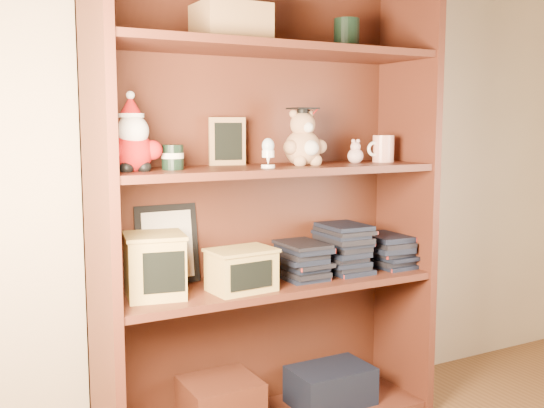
{
  "coord_description": "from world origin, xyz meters",
  "views": [
    {
      "loc": [
        -1.24,
        -0.59,
        1.09
      ],
      "look_at": [
        -0.21,
        1.3,
        0.82
      ],
      "focal_mm": 42.0,
      "sensor_mm": 36.0,
      "label": 1
    }
  ],
  "objects": [
    {
      "name": "chalkboard_plaque",
      "position": [
        -0.32,
        1.42,
        1.03
      ],
      "size": [
        0.13,
        0.08,
        0.16
      ],
      "color": "#9E7547",
      "rests_on": "shelf_upper"
    },
    {
      "name": "book_stack_mid",
      "position": [
        0.09,
        1.3,
        0.64
      ],
      "size": [
        0.14,
        0.2,
        0.18
      ],
      "color": "black",
      "rests_on": "shelf_lower"
    },
    {
      "name": "teacher_mug",
      "position": [
        0.26,
        1.3,
        1.0
      ],
      "size": [
        0.11,
        0.08,
        0.1
      ],
      "color": "silver",
      "rests_on": "shelf_upper"
    },
    {
      "name": "pencils_box",
      "position": [
        -0.36,
        1.24,
        0.62
      ],
      "size": [
        0.22,
        0.17,
        0.14
      ],
      "color": "tan",
      "rests_on": "shelf_lower"
    },
    {
      "name": "shelf_lower",
      "position": [
        -0.21,
        1.3,
        0.54
      ],
      "size": [
        1.14,
        0.33,
        0.02
      ],
      "color": "#512417",
      "rests_on": "ground"
    },
    {
      "name": "book_stack_right",
      "position": [
        0.29,
        1.3,
        0.61
      ],
      "size": [
        0.14,
        0.2,
        0.11
      ],
      "color": "black",
      "rests_on": "shelf_lower"
    },
    {
      "name": "teachers_tin",
      "position": [
        -0.56,
        1.3,
        0.99
      ],
      "size": [
        0.07,
        0.07,
        0.08
      ],
      "color": "black",
      "rests_on": "shelf_upper"
    },
    {
      "name": "pink_figurine",
      "position": [
        0.14,
        1.3,
        0.98
      ],
      "size": [
        0.06,
        0.06,
        0.09
      ],
      "color": "#D3A9A3",
      "rests_on": "shelf_upper"
    },
    {
      "name": "grad_teddy_bear",
      "position": [
        -0.09,
        1.3,
        1.03
      ],
      "size": [
        0.17,
        0.14,
        0.2
      ],
      "color": "tan",
      "rests_on": "shelf_upper"
    },
    {
      "name": "egg_cup",
      "position": [
        -0.26,
        1.23,
        1.0
      ],
      "size": [
        0.05,
        0.05,
        0.1
      ],
      "color": "white",
      "rests_on": "shelf_upper"
    },
    {
      "name": "certificate_frame",
      "position": [
        -0.54,
        1.44,
        0.69
      ],
      "size": [
        0.22,
        0.06,
        0.27
      ],
      "color": "black",
      "rests_on": "shelf_lower"
    },
    {
      "name": "shelf_upper",
      "position": [
        -0.21,
        1.3,
        0.94
      ],
      "size": [
        1.14,
        0.33,
        0.02
      ],
      "color": "#512417",
      "rests_on": "ground"
    },
    {
      "name": "book_stack_left",
      "position": [
        -0.09,
        1.3,
        0.61
      ],
      "size": [
        0.14,
        0.2,
        0.13
      ],
      "color": "black",
      "rests_on": "shelf_lower"
    },
    {
      "name": "treats_box",
      "position": [
        -0.63,
        1.3,
        0.65
      ],
      "size": [
        0.22,
        0.22,
        0.2
      ],
      "color": "tan",
      "rests_on": "shelf_lower"
    },
    {
      "name": "bookcase",
      "position": [
        -0.21,
        1.36,
        0.78
      ],
      "size": [
        1.2,
        0.35,
        1.6
      ],
      "color": "#512417",
      "rests_on": "ground"
    },
    {
      "name": "santa_plush",
      "position": [
        -0.69,
        1.3,
        1.04
      ],
      "size": [
        0.18,
        0.13,
        0.25
      ],
      "color": "#A50F0F",
      "rests_on": "shelf_upper"
    }
  ]
}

